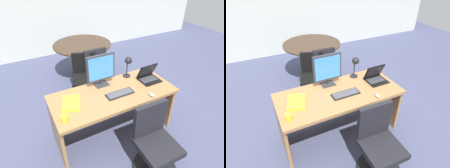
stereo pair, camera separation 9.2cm
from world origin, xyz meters
TOP-DOWN VIEW (x-y plane):
  - ground at (0.00, 1.50)m, footprint 12.00×12.00m
  - back_wall at (0.00, 3.48)m, footprint 10.00×0.10m
  - desk at (0.00, 0.05)m, footprint 1.72×0.76m
  - monitor at (-0.06, 0.26)m, footprint 0.42×0.16m
  - laptop at (0.64, 0.06)m, footprint 0.30×0.27m
  - keyboard at (0.06, -0.08)m, footprint 0.39×0.14m
  - mouse at (0.42, -0.31)m, footprint 0.05×0.09m
  - desk_lamp at (0.40, 0.27)m, footprint 0.12×0.14m
  - book at (-0.59, 0.04)m, footprint 0.30×0.37m
  - coffee_mug at (-0.76, -0.22)m, footprint 0.10×0.07m
  - office_chair at (0.16, -0.76)m, footprint 0.56×0.56m
  - meeting_table at (0.27, 1.92)m, footprint 1.26×1.26m
  - meeting_chair_near at (-0.02, 1.07)m, footprint 0.59×0.60m
  - meeting_chair_far at (0.26, 1.03)m, footprint 0.56×0.56m

SIDE VIEW (x-z plane):
  - ground at x=0.00m, z-range 0.00..0.00m
  - meeting_chair_near at x=-0.02m, z-range -0.07..0.80m
  - meeting_chair_far at x=0.26m, z-range -0.09..0.83m
  - office_chair at x=0.16m, z-range -0.09..0.84m
  - desk at x=0.00m, z-range 0.18..0.94m
  - meeting_table at x=0.27m, z-range 0.20..0.97m
  - keyboard at x=0.06m, z-range 0.76..0.78m
  - book at x=-0.59m, z-range 0.76..0.79m
  - mouse at x=0.42m, z-range 0.76..0.80m
  - coffee_mug at x=-0.76m, z-range 0.76..0.84m
  - laptop at x=0.64m, z-range 0.71..0.95m
  - desk_lamp at x=0.40m, z-range 0.83..1.17m
  - monitor at x=-0.06m, z-range 0.79..1.26m
  - back_wall at x=0.00m, z-range 0.00..2.80m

